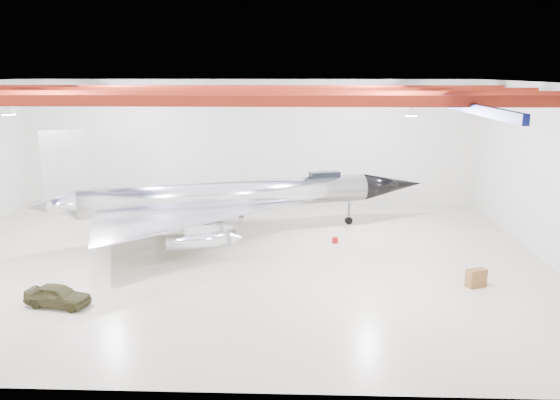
{
  "coord_description": "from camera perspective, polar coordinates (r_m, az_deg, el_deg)",
  "views": [
    {
      "loc": [
        4.58,
        -33.02,
        11.66
      ],
      "look_at": [
        3.31,
        2.0,
        3.38
      ],
      "focal_mm": 35.0,
      "sensor_mm": 36.0,
      "label": 1
    }
  ],
  "objects": [
    {
      "name": "jet_aircraft",
      "position": [
        39.68,
        -5.33,
        0.06
      ],
      "size": [
        28.35,
        21.07,
        7.97
      ],
      "rotation": [
        0.0,
        0.0,
        0.32
      ],
      "color": "silver",
      "rests_on": "floor"
    },
    {
      "name": "jeep",
      "position": [
        30.3,
        -22.21,
        -9.21
      ],
      "size": [
        3.55,
        1.95,
        1.14
      ],
      "primitive_type": "imported",
      "rotation": [
        0.0,
        0.0,
        1.38
      ],
      "color": "#3D3A1E",
      "rests_on": "floor"
    },
    {
      "name": "oil_barrel",
      "position": [
        39.83,
        -9.68,
        -3.66
      ],
      "size": [
        0.61,
        0.56,
        0.35
      ],
      "primitive_type": "cube",
      "rotation": [
        0.0,
        0.0,
        0.41
      ],
      "color": "olive",
      "rests_on": "floor"
    },
    {
      "name": "crate_ply",
      "position": [
        41.43,
        -10.4,
        -3.02
      ],
      "size": [
        0.62,
        0.57,
        0.35
      ],
      "primitive_type": "cube",
      "rotation": [
        0.0,
        0.0,
        0.41
      ],
      "color": "olive",
      "rests_on": "floor"
    },
    {
      "name": "toolbox_red",
      "position": [
        43.43,
        -9.51,
        -2.23
      ],
      "size": [
        0.6,
        0.55,
        0.35
      ],
      "primitive_type": "cube",
      "rotation": [
        0.0,
        0.0,
        0.37
      ],
      "color": "maroon",
      "rests_on": "floor"
    },
    {
      "name": "engine_drum",
      "position": [
        39.44,
        -5.02,
        -3.59
      ],
      "size": [
        0.64,
        0.64,
        0.48
      ],
      "primitive_type": "cylinder",
      "rotation": [
        0.0,
        0.0,
        0.23
      ],
      "color": "#59595B",
      "rests_on": "floor"
    },
    {
      "name": "tool_chest",
      "position": [
        38.29,
        5.78,
        -4.19
      ],
      "size": [
        0.49,
        0.49,
        0.39
      ],
      "primitive_type": "cylinder",
      "rotation": [
        0.0,
        0.0,
        0.12
      ],
      "color": "maroon",
      "rests_on": "floor"
    },
    {
      "name": "crate_small",
      "position": [
        42.29,
        -14.77,
        -2.99
      ],
      "size": [
        0.36,
        0.3,
        0.23
      ],
      "primitive_type": "cube",
      "rotation": [
        0.0,
        0.0,
        0.11
      ],
      "color": "#59595B",
      "rests_on": "floor"
    },
    {
      "name": "ceiling_structure",
      "position": [
        33.36,
        -5.92,
        10.93
      ],
      "size": [
        39.5,
        29.5,
        1.08
      ],
      "color": "maroon",
      "rests_on": "ceiling"
    },
    {
      "name": "ceiling",
      "position": [
        33.34,
        -5.95,
        12.09
      ],
      "size": [
        40.0,
        40.0,
        0.0
      ],
      "primitive_type": "plane",
      "rotation": [
        3.14,
        0.0,
        0.0
      ],
      "color": "#0A0F38",
      "rests_on": "wall_back"
    },
    {
      "name": "spares_box",
      "position": [
        44.8,
        -4.05,
        -1.56
      ],
      "size": [
        0.45,
        0.45,
        0.4
      ],
      "primitive_type": "cylinder",
      "rotation": [
        0.0,
        0.0,
        -0.01
      ],
      "color": "#59595B",
      "rests_on": "floor"
    },
    {
      "name": "wall_back",
      "position": [
        48.63,
        -3.36,
        6.0
      ],
      "size": [
        40.0,
        0.0,
        40.0
      ],
      "primitive_type": "plane",
      "rotation": [
        1.57,
        0.0,
        0.0
      ],
      "color": "silver",
      "rests_on": "floor"
    },
    {
      "name": "wall_right",
      "position": [
        36.96,
        26.73,
        2.27
      ],
      "size": [
        0.0,
        30.0,
        30.0
      ],
      "primitive_type": "plane",
      "rotation": [
        1.57,
        0.0,
        -1.57
      ],
      "color": "silver",
      "rests_on": "floor"
    },
    {
      "name": "desk",
      "position": [
        32.38,
        19.81,
        -7.68
      ],
      "size": [
        1.23,
        0.94,
        1.01
      ],
      "primitive_type": "cube",
      "rotation": [
        0.0,
        0.0,
        0.41
      ],
      "color": "brown",
      "rests_on": "floor"
    },
    {
      "name": "floor",
      "position": [
        35.31,
        -5.52,
        -6.05
      ],
      "size": [
        40.0,
        40.0,
        0.0
      ],
      "primitive_type": "plane",
      "color": "beige",
      "rests_on": "ground"
    }
  ]
}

